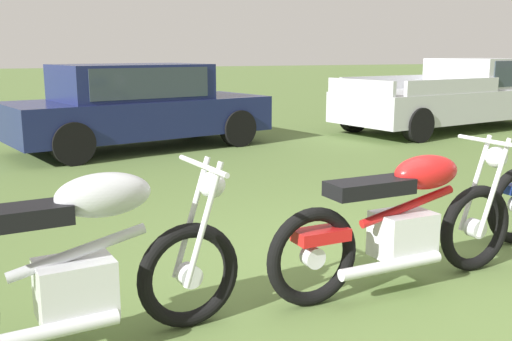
{
  "coord_description": "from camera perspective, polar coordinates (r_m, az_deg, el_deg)",
  "views": [
    {
      "loc": [
        -2.48,
        -3.41,
        1.63
      ],
      "look_at": [
        -0.62,
        0.7,
        0.71
      ],
      "focal_mm": 40.89,
      "sensor_mm": 36.0,
      "label": 1
    }
  ],
  "objects": [
    {
      "name": "car_navy",
      "position": [
        10.1,
        -11.63,
        6.57
      ],
      "size": [
        4.59,
        2.58,
        1.43
      ],
      "rotation": [
        0.0,
        0.0,
        0.21
      ],
      "color": "#161E4C",
      "rests_on": "ground"
    },
    {
      "name": "ground_plane",
      "position": [
        4.53,
        11.03,
        -9.8
      ],
      "size": [
        120.0,
        120.0,
        0.0
      ],
      "primitive_type": "plane",
      "color": "#567038"
    },
    {
      "name": "motorcycle_red",
      "position": [
        4.19,
        14.3,
        -4.8
      ],
      "size": [
        2.09,
        0.64,
        1.02
      ],
      "rotation": [
        0.0,
        0.0,
        0.03
      ],
      "color": "black",
      "rests_on": "ground"
    },
    {
      "name": "motorcycle_silver",
      "position": [
        3.31,
        -17.28,
        -9.11
      ],
      "size": [
        2.01,
        0.64,
        1.02
      ],
      "rotation": [
        0.0,
        0.0,
        0.09
      ],
      "color": "black",
      "rests_on": "ground"
    },
    {
      "name": "pickup_truck_silver",
      "position": [
        13.26,
        19.22,
        7.11
      ],
      "size": [
        5.46,
        2.62,
        1.49
      ],
      "rotation": [
        0.0,
        0.0,
        0.16
      ],
      "color": "#B2B5BA",
      "rests_on": "ground"
    }
  ]
}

